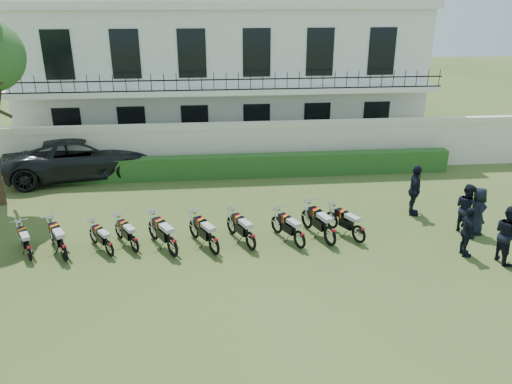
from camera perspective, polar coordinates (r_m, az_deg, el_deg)
The scene contains 20 objects.
ground at distance 15.85m, azimuth -1.78°, elevation -7.19°, with size 100.00×100.00×0.00m, color #3B5221.
perimeter_wall at distance 22.81m, azimuth -3.20°, elevation 5.17°, with size 30.00×0.35×2.30m.
hedge at distance 22.31m, azimuth -0.50°, elevation 3.01°, with size 18.00×0.60×1.00m, color #214418.
building at distance 28.10m, azimuth -3.88°, elevation 13.61°, with size 20.40×9.60×7.40m.
motorcycle_0 at distance 16.79m, azimuth -24.58°, elevation -5.88°, with size 0.91×1.59×0.96m.
motorcycle_1 at distance 16.31m, azimuth -21.17°, elevation -5.90°, with size 1.05×1.81×1.09m.
motorcycle_2 at distance 16.19m, azimuth -16.45°, elevation -5.79°, with size 1.04×1.43×0.92m.
motorcycle_3 at distance 16.21m, azimuth -13.75°, elevation -5.38°, with size 1.00×1.56×0.97m.
motorcycle_4 at distance 15.68m, azimuth -9.54°, elevation -5.68°, with size 1.12×1.87×1.14m.
motorcycle_5 at distance 15.64m, azimuth -4.83°, elevation -5.57°, with size 1.05×1.85×1.11m.
motorcycle_6 at distance 15.86m, azimuth -0.61°, elevation -5.13°, with size 0.94×1.84×1.08m.
motorcycle_7 at distance 16.05m, azimuth 5.02°, elevation -4.95°, with size 0.97×1.75×1.04m.
motorcycle_8 at distance 16.30m, azimuth 8.48°, elevation -4.47°, with size 0.92×2.02×1.15m.
motorcycle_9 at distance 16.66m, azimuth 11.70°, elevation -4.27°, with size 1.01×1.75×1.05m.
suv at distance 23.59m, azimuth -19.29°, elevation 3.84°, with size 3.00×6.50×1.81m, color black.
officer_1 at distance 16.90m, azimuth 26.82°, elevation -4.32°, with size 0.89×0.69×1.82m, color black.
officer_2 at distance 16.78m, azimuth 23.01°, elevation -4.22°, with size 0.95×0.40×1.63m, color black.
officer_3 at distance 18.46m, azimuth 23.98°, elevation -1.98°, with size 0.81×0.53×1.66m, color black.
officer_4 at distance 18.44m, azimuth 22.91°, elevation -1.70°, with size 0.84×0.66×1.74m, color black.
officer_5 at distance 19.17m, azimuth 17.68°, elevation 0.17°, with size 1.12×0.47×1.91m, color black.
Camera 1 is at (-0.86, -13.85, 7.67)m, focal length 35.00 mm.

